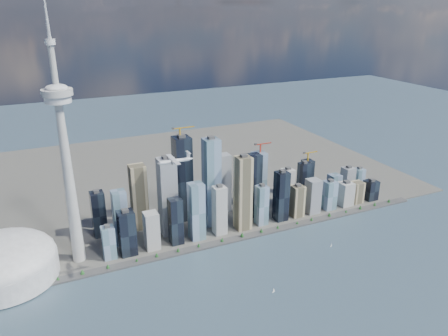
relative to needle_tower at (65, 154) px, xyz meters
name	(u,v)px	position (x,y,z in m)	size (l,w,h in m)	color
ground	(280,310)	(300.00, -310.00, -235.84)	(4000.00, 4000.00, 0.00)	#324D59
seawall	(222,242)	(300.00, -60.00, -233.84)	(1100.00, 22.00, 4.00)	#383838
land	(163,175)	(300.00, 390.00, -234.34)	(1400.00, 900.00, 3.00)	#4C4C47
shoreline_trees	(222,240)	(300.00, -60.00, -227.06)	(960.53, 7.20, 8.80)	#3F2D1E
skyscraper_cluster	(229,195)	(359.62, 26.82, -162.76)	(736.00, 142.00, 236.96)	black
needle_tower	(65,154)	(0.00, 0.00, 0.00)	(56.00, 56.00, 550.50)	#A8A7A2
dome_stadium	(3,262)	(-140.00, -10.00, -196.40)	(200.00, 200.00, 86.00)	#BDBDBD
airplane	(175,161)	(166.38, -161.98, 15.77)	(65.16, 57.47, 15.95)	silver
sailboat_west	(274,291)	(315.71, -261.86, -232.89)	(6.51, 3.66, 9.18)	white
sailboat_east	(331,245)	(516.16, -173.74, -233.05)	(6.08, 3.74, 8.70)	white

